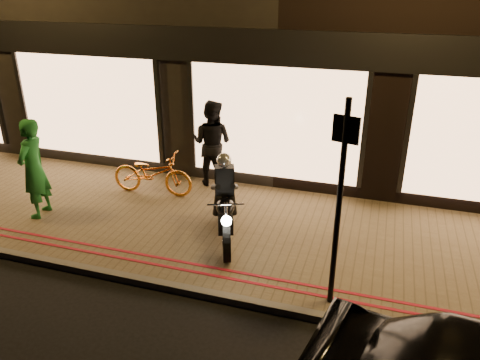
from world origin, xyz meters
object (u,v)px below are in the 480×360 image
motorcycle (225,208)px  bicycle_gold (152,173)px  sign_post (340,197)px  person_green (33,169)px

motorcycle → bicycle_gold: motorcycle is taller
motorcycle → sign_post: size_ratio=0.62×
sign_post → person_green: 5.92m
motorcycle → person_green: (-3.77, -0.23, 0.36)m
sign_post → person_green: (-5.80, 0.98, -0.70)m
motorcycle → bicycle_gold: (-2.11, 1.32, -0.15)m
sign_post → person_green: bearing=170.4°
motorcycle → person_green: 3.79m
sign_post → bicycle_gold: bearing=148.6°
sign_post → bicycle_gold: size_ratio=1.69×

